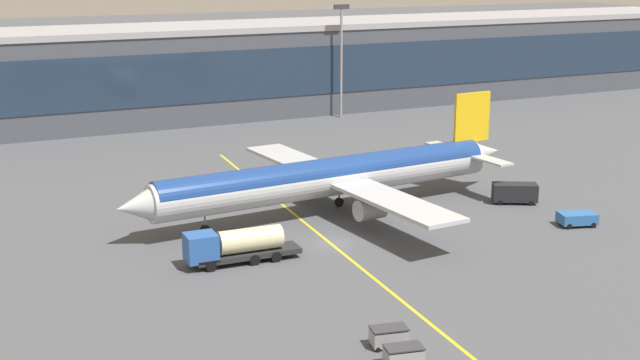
% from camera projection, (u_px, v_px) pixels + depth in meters
% --- Properties ---
extents(ground_plane, '(700.00, 700.00, 0.00)m').
position_uv_depth(ground_plane, '(334.00, 243.00, 84.59)').
color(ground_plane, '#47494F').
extents(apron_lead_in_line, '(6.64, 79.77, 0.01)m').
position_uv_depth(apron_lead_in_line, '(323.00, 238.00, 86.26)').
color(apron_lead_in_line, yellow).
rests_on(apron_lead_in_line, ground_plane).
extents(terminal_building, '(217.88, 20.20, 15.93)m').
position_uv_depth(terminal_building, '(212.00, 70.00, 151.26)').
color(terminal_building, '#424751').
rests_on(terminal_building, ground_plane).
extents(main_airliner, '(48.05, 38.33, 11.86)m').
position_uv_depth(main_airliner, '(331.00, 177.00, 93.49)').
color(main_airliner, '#B2B7BC').
rests_on(main_airliner, ground_plane).
extents(fuel_tanker, '(10.89, 3.01, 3.25)m').
position_uv_depth(fuel_tanker, '(235.00, 245.00, 78.61)').
color(fuel_tanker, '#232326').
rests_on(fuel_tanker, ground_plane).
extents(pushback_tug, '(4.30, 3.29, 1.40)m').
position_uv_depth(pushback_tug, '(576.00, 218.00, 89.88)').
color(pushback_tug, '#285B9E').
rests_on(pushback_tug, ground_plane).
extents(crew_van, '(5.40, 4.24, 2.30)m').
position_uv_depth(crew_van, '(516.00, 192.00, 97.99)').
color(crew_van, black).
rests_on(crew_van, ground_plane).
extents(baggage_cart_0, '(2.91, 2.08, 1.48)m').
position_uv_depth(baggage_cart_0, '(404.00, 356.00, 59.00)').
color(baggage_cart_0, gray).
rests_on(baggage_cart_0, ground_plane).
extents(baggage_cart_1, '(2.91, 2.08, 1.48)m').
position_uv_depth(baggage_cart_1, '(389.00, 336.00, 62.00)').
color(baggage_cart_1, gray).
rests_on(baggage_cart_1, ground_plane).
extents(apron_light_mast_0, '(2.80, 0.50, 19.52)m').
position_uv_depth(apron_light_mast_0, '(341.00, 51.00, 148.11)').
color(apron_light_mast_0, gray).
rests_on(apron_light_mast_0, ground_plane).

